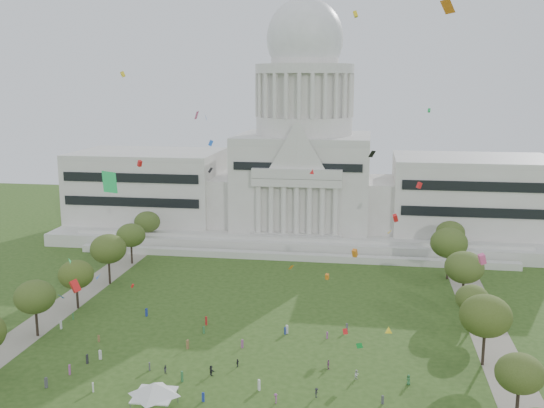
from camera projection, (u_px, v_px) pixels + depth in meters
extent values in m
plane|color=#2B4A17|center=(231.00, 392.00, 108.58)|extent=(400.00, 400.00, 0.00)
cube|color=beige|center=(303.00, 228.00, 219.69)|extent=(160.00, 60.00, 4.00)
cube|color=beige|center=(291.00, 257.00, 187.89)|extent=(130.00, 3.00, 2.00)
cube|color=beige|center=(295.00, 245.00, 195.36)|extent=(140.00, 3.00, 5.00)
cube|color=beige|center=(149.00, 187.00, 224.61)|extent=(50.00, 34.00, 22.00)
cube|color=beige|center=(471.00, 196.00, 207.85)|extent=(50.00, 34.00, 22.00)
cube|color=beige|center=(225.00, 199.00, 218.98)|extent=(12.00, 26.00, 16.00)
cube|color=beige|center=(384.00, 204.00, 210.75)|extent=(12.00, 26.00, 16.00)
cube|color=beige|center=(304.00, 183.00, 215.65)|extent=(44.00, 38.00, 28.00)
cube|color=beige|center=(297.00, 183.00, 195.65)|extent=(28.00, 3.00, 2.40)
cube|color=black|center=(130.00, 190.00, 207.55)|extent=(46.00, 0.40, 11.00)
cube|color=black|center=(479.00, 200.00, 190.79)|extent=(46.00, 0.40, 11.00)
cylinder|color=beige|center=(304.00, 125.00, 211.93)|extent=(32.00, 32.00, 6.00)
cylinder|color=beige|center=(304.00, 95.00, 210.01)|extent=(28.00, 28.00, 14.00)
cylinder|color=beige|center=(305.00, 69.00, 208.38)|extent=(32.40, 32.40, 3.00)
cylinder|color=beige|center=(305.00, 52.00, 207.32)|extent=(22.00, 22.00, 8.00)
ellipsoid|color=silver|center=(305.00, 39.00, 206.55)|extent=(25.00, 25.00, 26.20)
cube|color=gray|center=(54.00, 313.00, 144.97)|extent=(8.00, 160.00, 0.04)
cube|color=gray|center=(492.00, 339.00, 130.35)|extent=(8.00, 160.00, 0.04)
cylinder|color=black|center=(517.00, 404.00, 99.37)|extent=(0.56, 0.56, 4.92)
ellipsoid|color=#374818|center=(520.00, 373.00, 98.37)|extent=(7.58, 7.58, 6.20)
cylinder|color=black|center=(37.00, 323.00, 131.69)|extent=(0.56, 0.56, 5.47)
ellipsoid|color=#384F1B|center=(35.00, 297.00, 130.58)|extent=(8.42, 8.42, 6.89)
cylinder|color=black|center=(483.00, 349.00, 118.16)|extent=(0.56, 0.56, 6.20)
ellipsoid|color=#374915|center=(486.00, 316.00, 116.90)|extent=(9.55, 9.55, 7.82)
cylinder|color=black|center=(77.00, 297.00, 147.67)|extent=(0.56, 0.56, 5.27)
ellipsoid|color=#3E5017|center=(76.00, 274.00, 146.60)|extent=(8.12, 8.12, 6.65)
cylinder|color=black|center=(471.00, 320.00, 134.81)|extent=(0.56, 0.56, 4.56)
ellipsoid|color=#3D4E1D|center=(472.00, 298.00, 133.88)|extent=(7.01, 7.01, 5.74)
cylinder|color=black|center=(109.00, 273.00, 165.54)|extent=(0.56, 0.56, 6.03)
ellipsoid|color=#394D19|center=(108.00, 249.00, 164.31)|extent=(9.29, 9.29, 7.60)
cylinder|color=black|center=(463.00, 293.00, 149.70)|extent=(0.56, 0.56, 5.97)
ellipsoid|color=#3E511F|center=(464.00, 267.00, 148.49)|extent=(9.19, 9.19, 7.52)
cylinder|color=black|center=(132.00, 254.00, 183.79)|extent=(0.56, 0.56, 5.41)
ellipsoid|color=#344E19|center=(131.00, 235.00, 182.69)|extent=(8.33, 8.33, 6.81)
cylinder|color=black|center=(448.00, 267.00, 169.39)|extent=(0.56, 0.56, 6.37)
ellipsoid|color=#39501B|center=(449.00, 243.00, 168.10)|extent=(9.82, 9.82, 8.03)
cylinder|color=black|center=(148.00, 239.00, 201.63)|extent=(0.56, 0.56, 5.32)
ellipsoid|color=#31471A|center=(147.00, 222.00, 200.55)|extent=(8.19, 8.19, 6.70)
cylinder|color=black|center=(449.00, 252.00, 186.49)|extent=(0.56, 0.56, 5.47)
ellipsoid|color=#36481A|center=(450.00, 233.00, 185.38)|extent=(8.42, 8.42, 6.89)
cylinder|color=#4C4C4C|center=(144.00, 393.00, 105.42)|extent=(0.12, 0.12, 2.63)
cylinder|color=#4C4C4C|center=(178.00, 396.00, 104.52)|extent=(0.12, 0.12, 2.63)
cube|color=silver|center=(154.00, 395.00, 101.85)|extent=(6.52, 6.52, 0.21)
pyramid|color=silver|center=(154.00, 388.00, 101.62)|extent=(9.13, 9.13, 2.10)
imported|color=#33723F|center=(408.00, 380.00, 110.91)|extent=(1.01, 1.08, 1.85)
imported|color=silver|center=(357.00, 375.00, 112.81)|extent=(1.03, 0.97, 1.81)
imported|color=#994C8C|center=(276.00, 398.00, 104.54)|extent=(0.89, 1.22, 1.70)
imported|color=#26262B|center=(238.00, 363.00, 117.75)|extent=(0.72, 1.02, 1.58)
imported|color=#26262B|center=(211.00, 370.00, 114.34)|extent=(1.69, 1.77, 1.90)
imported|color=#33723F|center=(144.00, 404.00, 102.77)|extent=(0.70, 0.60, 1.65)
imported|color=#4C4C51|center=(165.00, 369.00, 115.15)|extent=(0.92, 0.83, 1.61)
imported|color=#26262B|center=(317.00, 393.00, 106.44)|extent=(0.77, 1.17, 1.68)
imported|color=#994C8C|center=(328.00, 364.00, 116.88)|extent=(0.77, 1.14, 1.77)
cube|color=#4C4C51|center=(46.00, 383.00, 109.70)|extent=(0.46, 0.58, 1.91)
cube|color=silver|center=(259.00, 385.00, 108.82)|extent=(0.55, 0.61, 1.95)
cube|color=#4C4C51|center=(347.00, 328.00, 134.37)|extent=(0.48, 0.32, 1.75)
cube|color=#26262B|center=(87.00, 359.00, 119.15)|extent=(0.30, 0.48, 1.79)
cube|color=navy|center=(146.00, 312.00, 143.04)|extent=(0.47, 0.57, 1.83)
cube|color=#994C8C|center=(70.00, 370.00, 114.66)|extent=(0.43, 0.56, 1.88)
cube|color=#B21E1E|center=(206.00, 321.00, 137.91)|extent=(0.54, 0.59, 1.89)
cube|color=#33723F|center=(73.00, 316.00, 141.16)|extent=(0.40, 0.47, 1.50)
cube|color=#33723F|center=(182.00, 376.00, 112.00)|extent=(0.55, 0.60, 1.93)
cube|color=silver|center=(287.00, 329.00, 133.21)|extent=(0.52, 0.35, 1.88)
cube|color=#994C8C|center=(327.00, 335.00, 130.63)|extent=(0.35, 0.44, 1.46)
cube|color=#4C4C51|center=(383.00, 400.00, 104.28)|extent=(0.45, 0.45, 1.48)
cube|color=#33723F|center=(204.00, 330.00, 133.29)|extent=(0.48, 0.46, 1.56)
cube|color=silver|center=(93.00, 387.00, 108.37)|extent=(0.44, 0.51, 1.63)
cube|color=navy|center=(203.00, 397.00, 105.04)|extent=(0.44, 0.29, 1.61)
cube|color=olive|center=(188.00, 344.00, 125.66)|extent=(0.48, 0.57, 1.87)
cube|color=#994C8C|center=(242.00, 344.00, 126.12)|extent=(0.43, 0.53, 1.72)
cube|color=navy|center=(285.00, 331.00, 132.87)|extent=(0.39, 0.48, 1.55)
cube|color=#4C4C51|center=(150.00, 367.00, 116.32)|extent=(0.40, 0.48, 1.54)
cube|color=silver|center=(100.00, 355.00, 120.93)|extent=(0.54, 0.40, 1.85)
cube|color=olive|center=(99.00, 339.00, 129.01)|extent=(0.45, 0.36, 1.47)
cube|color=silver|center=(61.00, 325.00, 135.71)|extent=(0.32, 0.50, 1.84)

